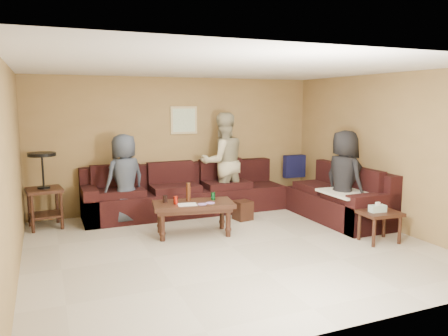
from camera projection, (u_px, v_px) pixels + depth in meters
name	position (u px, v px, depth m)	size (l,w,h in m)	color
room	(231.00, 130.00, 5.98)	(5.60, 5.50, 2.50)	#B8B09B
sectional_sofa	(239.00, 198.00, 7.88)	(4.65, 2.90, 0.97)	black
coffee_table	(193.00, 207.00, 6.73)	(1.31, 0.81, 0.79)	#341A11
end_table_left	(44.00, 189.00, 7.06)	(0.60, 0.60, 1.24)	#341A11
side_table_right	(379.00, 216.00, 6.37)	(0.59, 0.49, 0.60)	#341A11
waste_bin	(243.00, 210.00, 7.63)	(0.28, 0.28, 0.33)	#341A11
wall_art	(184.00, 120.00, 8.28)	(0.52, 0.04, 0.52)	tan
person_left	(125.00, 179.00, 7.34)	(0.74, 0.48, 1.52)	#313844
person_middle	(223.00, 162.00, 8.18)	(0.90, 0.70, 1.85)	tan
person_right	(344.00, 179.00, 7.15)	(0.78, 0.51, 1.59)	black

